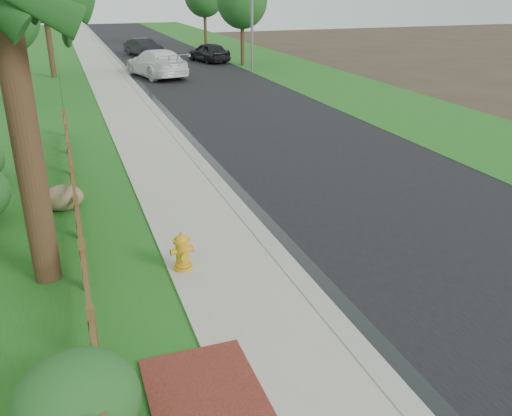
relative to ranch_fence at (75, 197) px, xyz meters
name	(u,v)px	position (x,y,z in m)	size (l,w,h in m)	color
ground	(319,335)	(3.60, -6.40, -0.62)	(120.00, 120.00, 0.00)	#332A1C
road	(172,62)	(8.20, 28.60, -0.61)	(8.00, 90.00, 0.02)	black
curb	(115,64)	(4.00, 28.60, -0.56)	(0.40, 90.00, 0.12)	gray
wet_gutter	(120,64)	(4.35, 28.60, -0.60)	(0.50, 90.00, 0.00)	black
sidewalk	(97,65)	(2.70, 28.60, -0.57)	(2.20, 90.00, 0.10)	#9D9789
grass_strip	(70,66)	(0.80, 28.60, -0.59)	(1.60, 90.00, 0.06)	#235317
verge_far	(258,58)	(15.10, 28.60, -0.60)	(6.00, 90.00, 0.04)	#235317
brick_patch	(209,403)	(1.40, -7.40, -0.56)	(1.60, 2.40, 0.11)	maroon
ranch_fence	(75,197)	(0.00, 0.00, 0.00)	(0.12, 16.92, 1.10)	#52341B
fire_hydrant	(182,252)	(1.90, -3.54, -0.14)	(0.54, 0.43, 0.82)	orange
white_suv	(156,63)	(5.87, 21.80, 0.25)	(2.37, 5.83, 1.69)	white
dark_car_mid	(209,52)	(10.80, 27.56, 0.12)	(1.69, 4.20, 1.43)	black
dark_car_far	(143,47)	(6.73, 32.79, 0.08)	(1.44, 4.14, 1.36)	black
boulder	(63,198)	(-0.30, 0.79, -0.27)	(1.03, 0.78, 0.69)	brown
shrub_a	(77,402)	(-0.30, -7.40, -0.01)	(1.62, 1.62, 1.21)	#224F1C
tree_near_left	(2,14)	(-2.17, 16.14, 3.58)	(3.44, 3.44, 6.10)	#3C2718
tree_mid_right	(242,0)	(12.60, 24.87, 3.82)	(3.52, 3.52, 6.39)	#3C2718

